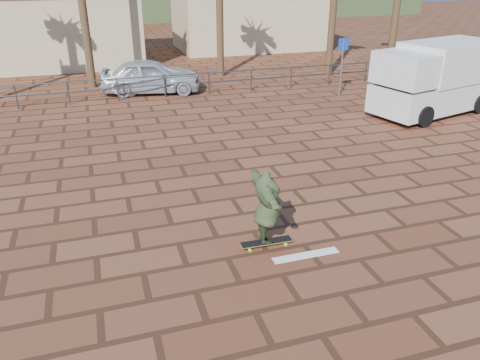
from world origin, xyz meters
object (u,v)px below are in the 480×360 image
at_px(longboard, 266,242).
at_px(campervan, 437,77).
at_px(car_silver, 151,76).
at_px(skateboarder, 267,207).
at_px(car_white, 153,77).

bearing_deg(longboard, campervan, 38.19).
height_order(longboard, car_silver, car_silver).
bearing_deg(car_silver, campervan, -111.79).
relative_size(skateboarder, campervan, 0.35).
bearing_deg(longboard, car_white, 93.07).
bearing_deg(campervan, car_silver, 133.01).
bearing_deg(longboard, skateboarder, 0.00).
bearing_deg(car_silver, longboard, -167.14).
distance_m(campervan, car_silver, 12.05).
height_order(campervan, car_silver, campervan).
relative_size(longboard, campervan, 0.20).
distance_m(longboard, car_silver, 13.66).
height_order(longboard, campervan, campervan).
bearing_deg(skateboarder, car_white, 6.78).
distance_m(campervan, car_white, 12.13).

